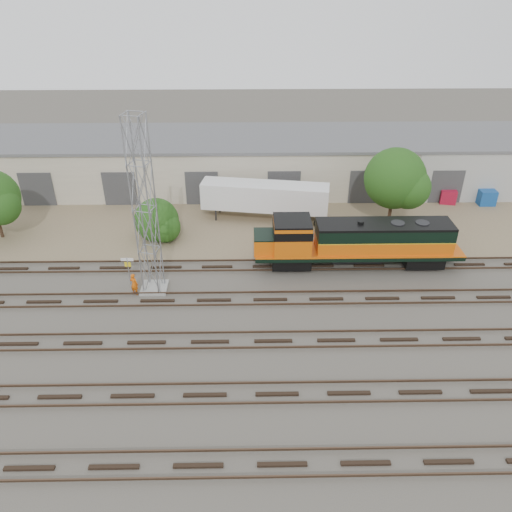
{
  "coord_description": "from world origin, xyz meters",
  "views": [
    {
      "loc": [
        -1.52,
        -27.39,
        20.73
      ],
      "look_at": [
        -0.97,
        4.0,
        2.2
      ],
      "focal_mm": 35.0,
      "sensor_mm": 36.0,
      "label": 1
    }
  ],
  "objects_px": {
    "signal_tower": "(145,212)",
    "worker": "(134,284)",
    "locomotive": "(355,242)",
    "semi_trailer": "(268,198)"
  },
  "relations": [
    {
      "from": "locomotive",
      "to": "signal_tower",
      "type": "height_order",
      "value": "signal_tower"
    },
    {
      "from": "worker",
      "to": "semi_trailer",
      "type": "relative_size",
      "value": 0.15
    },
    {
      "from": "locomotive",
      "to": "semi_trailer",
      "type": "relative_size",
      "value": 1.36
    },
    {
      "from": "signal_tower",
      "to": "worker",
      "type": "relative_size",
      "value": 7.5
    },
    {
      "from": "signal_tower",
      "to": "locomotive",
      "type": "bearing_deg",
      "value": 10.86
    },
    {
      "from": "locomotive",
      "to": "semi_trailer",
      "type": "xyz_separation_m",
      "value": [
        -6.38,
        8.42,
        0.0
      ]
    },
    {
      "from": "locomotive",
      "to": "signal_tower",
      "type": "relative_size",
      "value": 1.25
    },
    {
      "from": "signal_tower",
      "to": "worker",
      "type": "distance_m",
      "value": 5.59
    },
    {
      "from": "locomotive",
      "to": "signal_tower",
      "type": "bearing_deg",
      "value": -169.14
    },
    {
      "from": "signal_tower",
      "to": "worker",
      "type": "bearing_deg",
      "value": -154.08
    }
  ]
}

